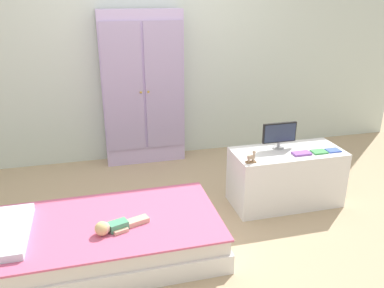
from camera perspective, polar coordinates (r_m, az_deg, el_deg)
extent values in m
cube|color=tan|center=(3.38, -1.74, -11.57)|extent=(10.00, 10.00, 0.02)
cube|color=silver|center=(4.41, -6.69, 15.01)|extent=(6.40, 0.05, 2.70)
cube|color=white|center=(3.06, -12.53, -14.20)|extent=(1.69, 0.89, 0.15)
cube|color=silver|center=(2.98, -12.73, -12.16)|extent=(1.65, 0.85, 0.11)
cube|color=#D65B84|center=(2.95, -12.83, -11.13)|extent=(1.68, 0.88, 0.02)
cube|color=silver|center=(3.00, -25.51, -11.45)|extent=(0.32, 0.64, 0.05)
cube|color=#4CA375|center=(2.83, -10.62, -11.53)|extent=(0.15, 0.12, 0.06)
cube|color=#DBB293|center=(2.90, -8.05, -10.81)|extent=(0.16, 0.08, 0.04)
cube|color=#DBB293|center=(2.87, -7.75, -11.14)|extent=(0.16, 0.08, 0.04)
cube|color=#DBB293|center=(2.88, -11.01, -11.31)|extent=(0.10, 0.06, 0.03)
cube|color=#DBB293|center=(2.80, -10.18, -12.33)|extent=(0.10, 0.06, 0.03)
sphere|color=#DBB293|center=(2.80, -12.68, -11.82)|extent=(0.09, 0.09, 0.09)
sphere|color=#E0C67F|center=(2.79, -12.91, -11.84)|extent=(0.10, 0.10, 0.10)
cube|color=silver|center=(4.34, -7.13, 7.88)|extent=(0.87, 0.22, 1.65)
cube|color=#AF9DC9|center=(4.19, -9.90, 7.84)|extent=(0.41, 0.02, 1.36)
cube|color=#AF9DC9|center=(4.25, -3.99, 8.27)|extent=(0.41, 0.02, 1.36)
sphere|color=gold|center=(4.20, -7.41, 7.42)|extent=(0.02, 0.02, 0.02)
sphere|color=gold|center=(4.21, -6.32, 7.50)|extent=(0.02, 0.02, 0.02)
cube|color=white|center=(3.66, 13.40, -4.67)|extent=(0.98, 0.45, 0.51)
cylinder|color=#99999E|center=(3.60, 12.36, -0.53)|extent=(0.10, 0.10, 0.01)
cylinder|color=#99999E|center=(3.59, 12.39, -0.09)|extent=(0.02, 0.02, 0.05)
cube|color=black|center=(3.55, 12.54, 1.64)|extent=(0.31, 0.02, 0.18)
cube|color=#28334C|center=(3.53, 12.64, 1.56)|extent=(0.29, 0.01, 0.16)
cube|color=#8E6642|center=(3.27, 8.41, -2.49)|extent=(0.09, 0.01, 0.01)
cube|color=#8E6642|center=(3.25, 8.58, -2.66)|extent=(0.09, 0.01, 0.01)
cube|color=tan|center=(3.24, 8.54, -1.89)|extent=(0.06, 0.03, 0.03)
cylinder|color=tan|center=(3.27, 8.78, -2.22)|extent=(0.01, 0.01, 0.02)
cylinder|color=tan|center=(3.25, 8.90, -2.34)|extent=(0.01, 0.01, 0.02)
cylinder|color=tan|center=(3.25, 8.13, -2.29)|extent=(0.01, 0.01, 0.02)
cylinder|color=tan|center=(3.24, 8.25, -2.41)|extent=(0.01, 0.01, 0.02)
cylinder|color=tan|center=(3.24, 8.96, -1.45)|extent=(0.02, 0.02, 0.02)
sphere|color=tan|center=(3.24, 8.98, -1.16)|extent=(0.03, 0.03, 0.03)
cube|color=#8E51B2|center=(3.51, 15.57, -1.32)|extent=(0.16, 0.09, 0.02)
cube|color=#429E51|center=(3.59, 17.90, -1.07)|extent=(0.13, 0.10, 0.01)
cube|color=blue|center=(3.67, 19.74, -0.86)|extent=(0.12, 0.09, 0.01)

